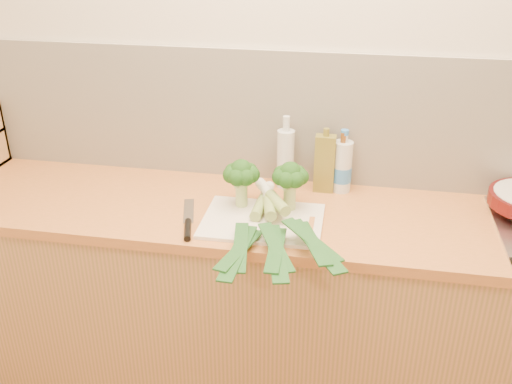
% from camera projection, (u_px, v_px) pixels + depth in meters
% --- Properties ---
extents(room_shell, '(3.50, 3.50, 3.50)m').
position_uv_depth(room_shell, '(304.00, 119.00, 2.29)').
color(room_shell, beige).
rests_on(room_shell, ground).
extents(counter, '(3.20, 0.62, 0.90)m').
position_uv_depth(counter, '(290.00, 308.00, 2.35)').
color(counter, '#BE7E4F').
rests_on(counter, ground).
extents(chopping_board, '(0.44, 0.32, 0.01)m').
position_uv_depth(chopping_board, '(263.00, 221.00, 2.07)').
color(chopping_board, white).
rests_on(chopping_board, counter).
extents(broccoli_left, '(0.14, 0.14, 0.19)m').
position_uv_depth(broccoli_left, '(241.00, 175.00, 2.11)').
color(broccoli_left, '#B2CB76').
rests_on(broccoli_left, chopping_board).
extents(broccoli_right, '(0.13, 0.14, 0.19)m').
position_uv_depth(broccoli_right, '(290.00, 177.00, 2.09)').
color(broccoli_right, '#B2CB76').
rests_on(broccoli_right, chopping_board).
extents(leek_front, '(0.11, 0.68, 0.04)m').
position_uv_depth(leek_front, '(255.00, 217.00, 2.04)').
color(leek_front, white).
rests_on(leek_front, chopping_board).
extents(leek_mid, '(0.20, 0.64, 0.04)m').
position_uv_depth(leek_mid, '(271.00, 218.00, 1.99)').
color(leek_mid, white).
rests_on(leek_mid, chopping_board).
extents(leek_back, '(0.38, 0.60, 0.04)m').
position_uv_depth(leek_back, '(286.00, 212.00, 1.99)').
color(leek_back, white).
rests_on(leek_back, chopping_board).
extents(chefs_knife, '(0.12, 0.32, 0.02)m').
position_uv_depth(chefs_knife, '(188.00, 225.00, 2.04)').
color(chefs_knife, silver).
rests_on(chefs_knife, counter).
extents(oil_tin, '(0.08, 0.05, 0.27)m').
position_uv_depth(oil_tin, '(325.00, 163.00, 2.26)').
color(oil_tin, olive).
rests_on(oil_tin, counter).
extents(glass_bottle, '(0.07, 0.07, 0.30)m').
position_uv_depth(glass_bottle, '(285.00, 158.00, 2.30)').
color(glass_bottle, silver).
rests_on(glass_bottle, counter).
extents(amber_bottle, '(0.06, 0.06, 0.25)m').
position_uv_depth(amber_bottle, '(342.00, 167.00, 2.27)').
color(amber_bottle, brown).
rests_on(amber_bottle, counter).
extents(water_bottle, '(0.08, 0.08, 0.24)m').
position_uv_depth(water_bottle, '(342.00, 168.00, 2.27)').
color(water_bottle, silver).
rests_on(water_bottle, counter).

